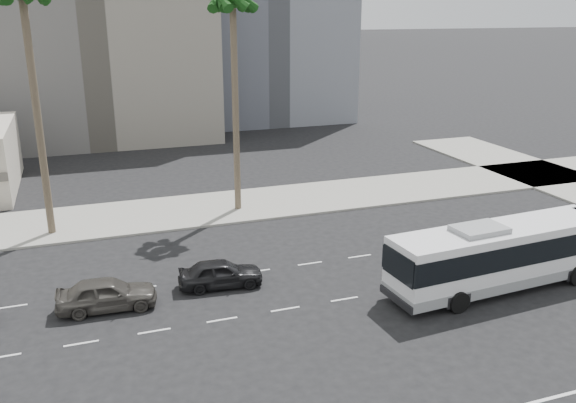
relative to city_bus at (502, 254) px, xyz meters
name	(u,v)px	position (x,y,z in m)	size (l,w,h in m)	color
ground	(400,290)	(-4.79, 1.36, -1.82)	(700.00, 700.00, 0.00)	black
sidewalk_north	(293,200)	(-4.79, 16.86, -1.74)	(120.00, 7.00, 0.15)	gray
midrise_beige_west	(91,51)	(-16.79, 46.36, 7.18)	(24.00, 18.00, 18.00)	slate
midrise_gray_center	(254,11)	(3.21, 53.36, 11.18)	(20.00, 20.00, 26.00)	slate
city_bus	(502,254)	(0.00, 0.00, 0.00)	(12.19, 3.51, 3.46)	silver
car_a	(221,273)	(-13.03, 4.74, -1.11)	(4.18, 1.68, 1.42)	black
car_b	(107,294)	(-18.53, 4.16, -1.05)	(4.52, 1.82, 1.54)	#47443E
palm_near	(233,5)	(-9.10, 16.06, 11.70)	(4.42, 4.42, 14.92)	brown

